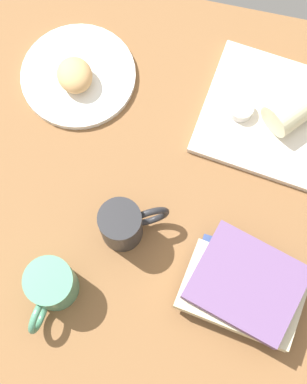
# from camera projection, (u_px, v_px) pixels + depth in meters

# --- Properties ---
(dining_table) EXTENTS (1.10, 0.90, 0.04)m
(dining_table) POSITION_uv_depth(u_px,v_px,m) (133.00, 196.00, 1.11)
(dining_table) COLOR brown
(dining_table) RESTS_ON ground
(round_plate) EXTENTS (0.23, 0.23, 0.01)m
(round_plate) POSITION_uv_depth(u_px,v_px,m) (78.00, 76.00, 1.16)
(round_plate) COLOR white
(round_plate) RESTS_ON dining_table
(scone_pastry) EXTENTS (0.10, 0.10, 0.05)m
(scone_pastry) POSITION_uv_depth(u_px,v_px,m) (75.00, 75.00, 1.12)
(scone_pastry) COLOR tan
(scone_pastry) RESTS_ON round_plate
(square_plate) EXTENTS (0.28, 0.28, 0.02)m
(square_plate) POSITION_uv_depth(u_px,v_px,m) (268.00, 114.00, 1.13)
(square_plate) COLOR silver
(square_plate) RESTS_ON dining_table
(sauce_cup) EXTENTS (0.05, 0.05, 0.02)m
(sauce_cup) POSITION_uv_depth(u_px,v_px,m) (241.00, 109.00, 1.11)
(sauce_cup) COLOR silver
(sauce_cup) RESTS_ON square_plate
(breakfast_wrap) EXTENTS (0.13, 0.13, 0.07)m
(breakfast_wrap) POSITION_uv_depth(u_px,v_px,m) (297.00, 106.00, 1.09)
(breakfast_wrap) COLOR beige
(breakfast_wrap) RESTS_ON square_plate
(book_stack) EXTENTS (0.22, 0.19, 0.08)m
(book_stack) POSITION_uv_depth(u_px,v_px,m) (244.00, 289.00, 1.00)
(book_stack) COLOR #33477F
(book_stack) RESTS_ON dining_table
(coffee_mug) EXTENTS (0.12, 0.09, 0.10)m
(coffee_mug) POSITION_uv_depth(u_px,v_px,m) (123.00, 224.00, 1.02)
(coffee_mug) COLOR #262628
(coffee_mug) RESTS_ON dining_table
(second_mug) EXTENTS (0.09, 0.13, 0.09)m
(second_mug) POSITION_uv_depth(u_px,v_px,m) (51.00, 286.00, 0.99)
(second_mug) COLOR #4C8C6B
(second_mug) RESTS_ON dining_table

